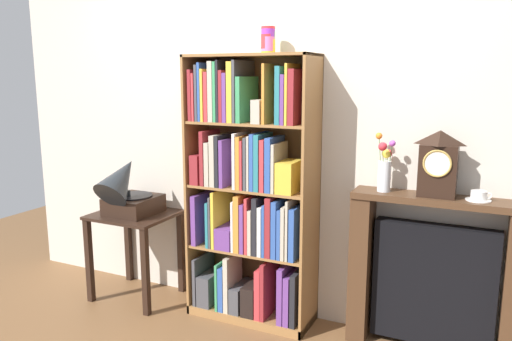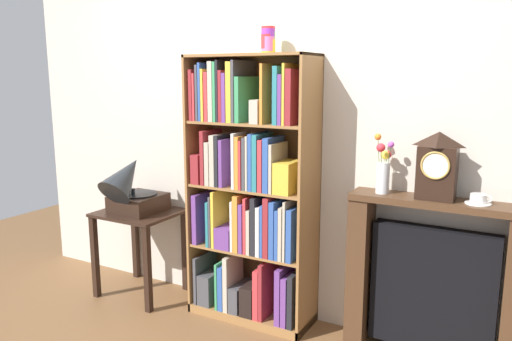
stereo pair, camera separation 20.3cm
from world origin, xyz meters
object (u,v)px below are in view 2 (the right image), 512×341
at_px(flower_vase, 383,169).
at_px(gramophone, 131,188).
at_px(side_table_left, 140,231).
at_px(cup_stack, 268,40).
at_px(teacup_with_saucer, 478,200).
at_px(fireplace_mantel, 432,281).
at_px(mantel_clock, 437,166).
at_px(bookshelf, 250,199).

bearing_deg(flower_vase, gramophone, -173.15).
distance_m(side_table_left, flower_vase, 1.92).
bearing_deg(cup_stack, teacup_with_saucer, 0.67).
xyz_separation_m(fireplace_mantel, mantel_clock, (-0.01, -0.02, 0.69)).
bearing_deg(teacup_with_saucer, bookshelf, -177.16).
xyz_separation_m(flower_vase, teacup_with_saucer, (0.53, -0.01, -0.12)).
xyz_separation_m(side_table_left, flower_vase, (1.81, 0.15, 0.62)).
bearing_deg(cup_stack, flower_vase, 1.52).
relative_size(side_table_left, fireplace_mantel, 0.67).
bearing_deg(fireplace_mantel, cup_stack, -178.26).
relative_size(bookshelf, mantel_clock, 4.68).
height_order(bookshelf, mantel_clock, bookshelf).
relative_size(gramophone, mantel_clock, 1.32).
bearing_deg(teacup_with_saucer, mantel_clock, -179.31).
bearing_deg(gramophone, bookshelf, 8.65).
xyz_separation_m(mantel_clock, flower_vase, (-0.31, 0.01, -0.05)).
bearing_deg(gramophone, mantel_clock, 5.66).
xyz_separation_m(gramophone, mantel_clock, (2.12, 0.21, 0.32)).
bearing_deg(side_table_left, gramophone, -90.00).
bearing_deg(flower_vase, mantel_clock, -1.47).
distance_m(gramophone, mantel_clock, 2.15).
distance_m(side_table_left, teacup_with_saucer, 2.40).
bearing_deg(flower_vase, cup_stack, -178.48).
relative_size(side_table_left, gramophone, 1.29).
distance_m(cup_stack, gramophone, 1.49).
distance_m(cup_stack, fireplace_mantel, 1.79).
relative_size(cup_stack, mantel_clock, 0.44).
bearing_deg(teacup_with_saucer, side_table_left, -176.55).
height_order(fireplace_mantel, teacup_with_saucer, teacup_with_saucer).
xyz_separation_m(cup_stack, flower_vase, (0.77, 0.02, -0.77)).
bearing_deg(cup_stack, fireplace_mantel, 1.74).
distance_m(mantel_clock, flower_vase, 0.31).
xyz_separation_m(bookshelf, mantel_clock, (1.18, 0.07, 0.32)).
distance_m(flower_vase, teacup_with_saucer, 0.55).
distance_m(bookshelf, gramophone, 0.95).
bearing_deg(bookshelf, flower_vase, 4.90).
xyz_separation_m(cup_stack, fireplace_mantel, (1.09, 0.03, -1.42)).
height_order(side_table_left, flower_vase, flower_vase).
relative_size(fireplace_mantel, flower_vase, 2.80).
relative_size(cup_stack, fireplace_mantel, 0.17).
bearing_deg(bookshelf, gramophone, -171.35).
bearing_deg(cup_stack, bookshelf, -152.17).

